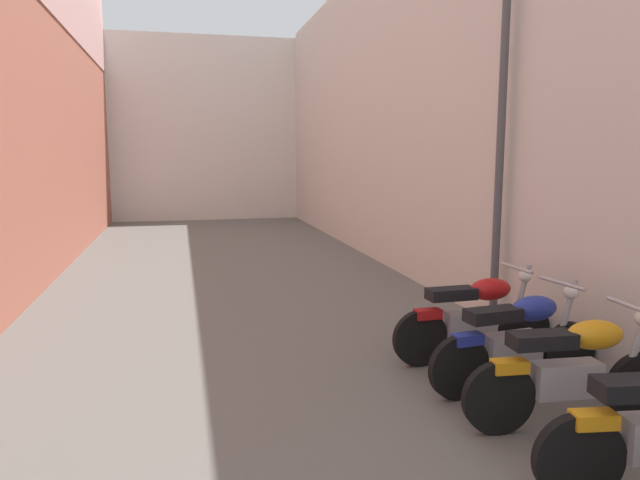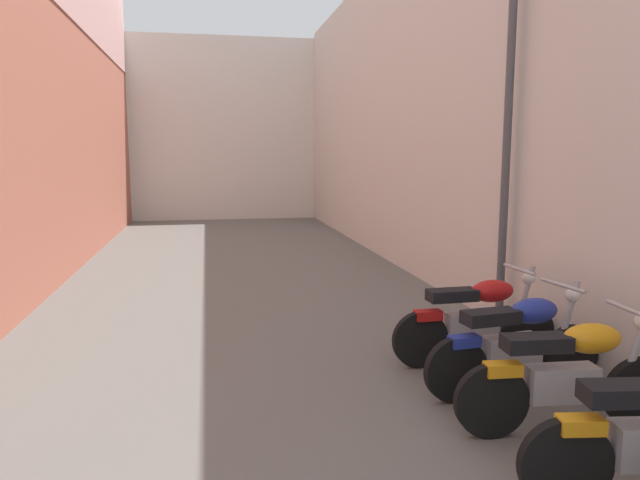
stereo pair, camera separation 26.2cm
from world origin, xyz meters
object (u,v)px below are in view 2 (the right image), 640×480
at_px(motorcycle_seventh, 477,317).
at_px(motorcycle_sixth, 517,342).
at_px(street_lamp, 501,113).
at_px(motorcycle_fifth, 569,373).

bearing_deg(motorcycle_seventh, motorcycle_sixth, -90.00).
bearing_deg(street_lamp, motorcycle_sixth, -111.24).
height_order(motorcycle_sixth, street_lamp, street_lamp).
bearing_deg(street_lamp, motorcycle_fifth, -105.06).
height_order(motorcycle_sixth, motorcycle_seventh, same).
xyz_separation_m(motorcycle_fifth, motorcycle_sixth, (-0.00, 0.80, 0.00)).
xyz_separation_m(motorcycle_sixth, street_lamp, (0.70, 1.80, 2.21)).
relative_size(motorcycle_fifth, street_lamp, 0.40).
distance_m(motorcycle_sixth, motorcycle_seventh, 0.82).
height_order(motorcycle_fifth, motorcycle_sixth, same).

